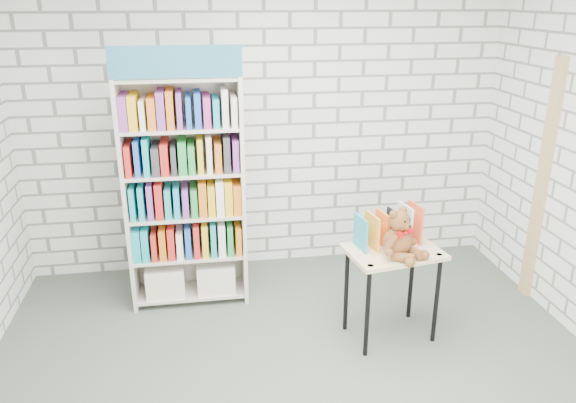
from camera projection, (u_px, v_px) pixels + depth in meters
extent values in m
plane|color=#485245|center=(303.00, 385.00, 3.89)|extent=(4.50, 4.50, 0.00)
cube|color=silver|center=(265.00, 125.00, 5.26)|extent=(4.50, 0.02, 2.80)
cube|color=beige|center=(127.00, 197.00, 4.62)|extent=(0.03, 0.38, 1.96)
cube|color=beige|center=(242.00, 191.00, 4.76)|extent=(0.03, 0.38, 1.96)
cube|color=beige|center=(186.00, 187.00, 4.86)|extent=(0.98, 0.02, 1.96)
cube|color=teal|center=(176.00, 62.00, 4.14)|extent=(0.98, 0.02, 0.24)
cube|color=beige|center=(192.00, 291.00, 5.01)|extent=(0.92, 0.36, 0.03)
cube|color=beige|center=(189.00, 253.00, 4.88)|extent=(0.92, 0.36, 0.03)
cube|color=beige|center=(187.00, 214.00, 4.75)|extent=(0.92, 0.36, 0.03)
cube|color=beige|center=(184.00, 172.00, 4.62)|extent=(0.92, 0.36, 0.03)
cube|color=beige|center=(181.00, 128.00, 4.50)|extent=(0.92, 0.36, 0.03)
cube|color=beige|center=(178.00, 78.00, 4.36)|extent=(0.92, 0.36, 0.03)
cube|color=silver|center=(166.00, 278.00, 4.93)|extent=(0.33, 0.32, 0.26)
cube|color=silver|center=(216.00, 274.00, 4.99)|extent=(0.33, 0.32, 0.26)
cube|color=#333338|center=(188.00, 238.00, 4.82)|extent=(0.92, 0.32, 0.26)
cube|color=red|center=(186.00, 198.00, 4.69)|extent=(0.92, 0.32, 0.26)
cube|color=yellow|center=(183.00, 155.00, 4.56)|extent=(0.92, 0.32, 0.26)
cube|color=blue|center=(180.00, 110.00, 4.44)|extent=(0.92, 0.32, 0.26)
cube|color=#DCBA84|center=(394.00, 252.00, 4.23)|extent=(0.76, 0.59, 0.03)
cylinder|color=black|center=(367.00, 314.00, 4.10)|extent=(0.03, 0.03, 0.71)
cylinder|color=black|center=(346.00, 290.00, 4.43)|extent=(0.03, 0.03, 0.71)
cylinder|color=black|center=(436.00, 301.00, 4.28)|extent=(0.03, 0.03, 0.71)
cylinder|color=black|center=(411.00, 279.00, 4.61)|extent=(0.03, 0.03, 0.71)
cylinder|color=black|center=(371.00, 266.00, 3.98)|extent=(0.05, 0.05, 0.01)
cylinder|color=black|center=(439.00, 255.00, 4.15)|extent=(0.05, 0.05, 0.01)
cube|color=teal|center=(360.00, 231.00, 4.20)|extent=(0.05, 0.21, 0.29)
cube|color=orange|center=(371.00, 229.00, 4.23)|extent=(0.05, 0.21, 0.29)
cube|color=orange|center=(382.00, 228.00, 4.26)|extent=(0.05, 0.21, 0.29)
cube|color=black|center=(393.00, 226.00, 4.29)|extent=(0.05, 0.21, 0.29)
cube|color=silver|center=(404.00, 225.00, 4.31)|extent=(0.05, 0.21, 0.29)
cube|color=#E04C27|center=(415.00, 223.00, 4.34)|extent=(0.05, 0.21, 0.29)
ellipsoid|color=brown|center=(397.00, 242.00, 4.10)|extent=(0.22, 0.18, 0.22)
sphere|color=brown|center=(399.00, 221.00, 4.04)|extent=(0.16, 0.16, 0.16)
sphere|color=brown|center=(393.00, 214.00, 3.99)|extent=(0.06, 0.06, 0.06)
sphere|color=brown|center=(403.00, 210.00, 4.07)|extent=(0.06, 0.06, 0.06)
sphere|color=brown|center=(406.00, 226.00, 4.01)|extent=(0.06, 0.06, 0.06)
sphere|color=black|center=(405.00, 222.00, 3.97)|extent=(0.02, 0.02, 0.02)
sphere|color=black|center=(409.00, 220.00, 4.01)|extent=(0.02, 0.02, 0.02)
sphere|color=black|center=(410.00, 226.00, 3.98)|extent=(0.02, 0.02, 0.02)
cylinder|color=brown|center=(391.00, 243.00, 4.01)|extent=(0.13, 0.08, 0.15)
cylinder|color=brown|center=(409.00, 235.00, 4.15)|extent=(0.10, 0.13, 0.15)
sphere|color=brown|center=(389.00, 253.00, 4.00)|extent=(0.06, 0.06, 0.06)
sphere|color=brown|center=(412.00, 242.00, 4.18)|extent=(0.06, 0.06, 0.06)
cylinder|color=brown|center=(404.00, 257.00, 4.01)|extent=(0.17, 0.15, 0.09)
cylinder|color=brown|center=(414.00, 252.00, 4.09)|extent=(0.11, 0.17, 0.09)
sphere|color=brown|center=(410.00, 262.00, 3.95)|extent=(0.07, 0.07, 0.07)
sphere|color=brown|center=(424.00, 255.00, 4.06)|extent=(0.07, 0.07, 0.07)
cone|color=red|center=(402.00, 234.00, 4.00)|extent=(0.08, 0.08, 0.06)
cone|color=red|center=(409.00, 231.00, 4.05)|extent=(0.08, 0.08, 0.06)
sphere|color=red|center=(406.00, 233.00, 4.02)|extent=(0.03, 0.03, 0.03)
cube|color=tan|center=(542.00, 183.00, 4.74)|extent=(0.05, 0.12, 2.10)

